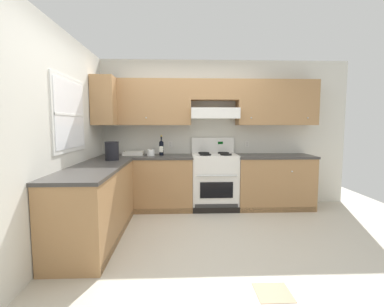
% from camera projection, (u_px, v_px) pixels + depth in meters
% --- Properties ---
extents(ground_plane, '(7.04, 7.04, 0.00)m').
position_uv_depth(ground_plane, '(195.00, 237.00, 3.63)').
color(ground_plane, beige).
extents(floor_accent_tile, '(0.30, 0.30, 0.01)m').
position_uv_depth(floor_accent_tile, '(273.00, 292.00, 2.42)').
color(floor_accent_tile, olive).
rests_on(floor_accent_tile, ground_plane).
extents(wall_back, '(4.68, 0.57, 2.55)m').
position_uv_depth(wall_back, '(214.00, 122.00, 5.02)').
color(wall_back, silver).
rests_on(wall_back, ground_plane).
extents(wall_left, '(0.47, 4.00, 2.55)m').
position_uv_depth(wall_left, '(71.00, 131.00, 3.66)').
color(wall_left, silver).
rests_on(wall_left, ground_plane).
extents(counter_back_run, '(3.60, 0.65, 0.91)m').
position_uv_depth(counter_back_run, '(205.00, 182.00, 4.83)').
color(counter_back_run, '#A87A4C').
rests_on(counter_back_run, ground_plane).
extents(counter_left_run, '(0.63, 1.91, 0.91)m').
position_uv_depth(counter_left_run, '(96.00, 203.00, 3.53)').
color(counter_left_run, '#A87A4C').
rests_on(counter_left_run, ground_plane).
extents(stove, '(0.76, 0.62, 1.20)m').
position_uv_depth(stove, '(214.00, 180.00, 4.85)').
color(stove, white).
rests_on(stove, ground_plane).
extents(wine_bottle, '(0.08, 0.08, 0.34)m').
position_uv_depth(wine_bottle, '(161.00, 147.00, 4.78)').
color(wine_bottle, black).
rests_on(wine_bottle, counter_back_run).
extents(bowl, '(0.35, 0.26, 0.06)m').
position_uv_depth(bowl, '(134.00, 154.00, 4.85)').
color(bowl, white).
rests_on(bowl, counter_back_run).
extents(bucket, '(0.21, 0.21, 0.27)m').
position_uv_depth(bucket, '(112.00, 150.00, 4.14)').
color(bucket, black).
rests_on(bucket, counter_left_run).
extents(paper_towel_roll, '(0.13, 0.13, 0.10)m').
position_uv_depth(paper_towel_roll, '(151.00, 153.00, 4.74)').
color(paper_towel_roll, white).
rests_on(paper_towel_roll, counter_back_run).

